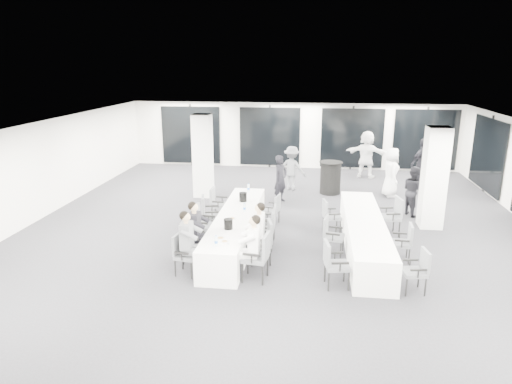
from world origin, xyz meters
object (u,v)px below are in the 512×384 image
ice_bucket_near (228,224)px  chair_main_left_mid (201,222)px  chair_side_right_far (393,214)px  standing_guest_a (280,176)px  chair_side_left_far (329,214)px  standing_guest_f (367,151)px  chair_side_left_mid (331,233)px  chair_main_left_second (191,238)px  standing_guest_h (414,188)px  chair_main_left_fourth (209,212)px  chair_main_right_mid (267,227)px  chair_main_left_far (217,202)px  chair_main_right_far (273,208)px  chair_side_left_near (333,262)px  cocktail_table (330,178)px  banquet_table_side (364,234)px  standing_guest_g (199,149)px  standing_guest_c (292,165)px  chair_main_right_second (264,239)px  banquet_table_main (236,228)px  ice_bucket_far (243,197)px  chair_main_right_near (259,254)px  chair_main_left_near (183,252)px  chair_side_right_mid (404,240)px  chair_main_right_fourth (270,219)px  chair_side_right_near (418,268)px  standing_guest_e (391,169)px  standing_guest_d (423,160)px

ice_bucket_near → chair_main_left_mid: bearing=136.0°
chair_side_right_far → standing_guest_a: (-3.19, 2.59, 0.30)m
chair_side_left_far → standing_guest_f: standing_guest_f is taller
chair_side_left_mid → standing_guest_f: bearing=179.4°
chair_main_left_second → standing_guest_h: standing_guest_h is taller
chair_main_left_fourth → chair_main_right_mid: 1.90m
chair_main_left_far → chair_side_right_far: bearing=85.1°
chair_main_right_far → chair_side_left_mid: (1.55, -1.90, 0.03)m
chair_main_right_mid → chair_side_left_near: chair_main_right_mid is taller
chair_main_right_mid → chair_main_left_far: bearing=38.5°
cocktail_table → ice_bucket_near: 6.46m
banquet_table_side → standing_guest_g: (-6.08, 7.62, 0.59)m
chair_main_right_mid → standing_guest_c: (0.30, 5.54, 0.34)m
chair_side_left_near → standing_guest_a: standing_guest_a is taller
chair_main_left_mid → chair_main_right_second: (1.67, -0.89, -0.02)m
banquet_table_main → ice_bucket_far: 1.25m
banquet_table_main → standing_guest_h: bearing=30.3°
chair_main_right_near → chair_side_left_near: (1.52, -0.09, -0.04)m
standing_guest_g → ice_bucket_near: 9.14m
chair_side_left_mid → standing_guest_c: (-1.23, 5.65, 0.37)m
banquet_table_side → standing_guest_h: bearing=59.3°
chair_main_left_near → standing_guest_c: (1.96, 7.14, 0.39)m
chair_main_left_mid → chair_main_left_fourth: chair_main_left_mid is taller
chair_main_left_near → chair_main_left_fourth: size_ratio=0.88×
standing_guest_h → ice_bucket_near: size_ratio=7.15×
chair_side_left_mid → chair_side_right_mid: 1.67m
chair_main_left_near → chair_side_left_near: size_ratio=0.92×
chair_main_right_second → chair_main_right_fourth: (-0.01, 1.57, -0.07)m
chair_side_left_near → standing_guest_c: standing_guest_c is taller
chair_main_left_near → ice_bucket_far: (0.83, 3.06, 0.36)m
chair_main_left_near → chair_main_right_mid: size_ratio=0.92×
banquet_table_main → chair_main_right_far: bearing=60.9°
chair_main_left_mid → chair_main_left_fourth: bearing=-172.9°
chair_side_left_far → standing_guest_a: standing_guest_a is taller
chair_side_right_near → standing_guest_c: (-2.89, 7.35, 0.39)m
ice_bucket_near → chair_side_left_far: bearing=41.4°
chair_main_left_second → ice_bucket_near: (0.84, 0.22, 0.31)m
chair_main_right_second → ice_bucket_near: (-0.83, 0.07, 0.30)m
chair_side_right_far → ice_bucket_far: (-4.03, 0.06, 0.30)m
chair_side_right_far → standing_guest_h: bearing=-36.8°
chair_main_right_near → standing_guest_e: standing_guest_e is taller
chair_main_right_far → chair_main_left_far: bearing=98.2°
chair_main_left_mid → standing_guest_h: standing_guest_h is taller
chair_side_left_near → chair_side_right_near: size_ratio=1.08×
chair_side_right_near → ice_bucket_far: bearing=42.8°
standing_guest_a → standing_guest_d: standing_guest_d is taller
chair_main_left_far → banquet_table_main: bearing=28.4°
chair_main_left_mid → chair_side_right_mid: 4.88m
cocktail_table → chair_side_left_mid: bearing=-91.5°
chair_main_right_second → chair_side_right_far: size_ratio=0.98×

